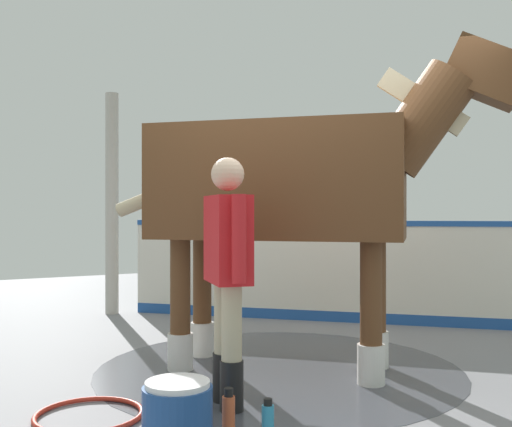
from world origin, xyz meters
TOP-DOWN VIEW (x-y plane):
  - ground_plane at (0.00, 0.00)m, footprint 16.00×16.00m
  - wet_patch at (-0.16, 0.15)m, footprint 2.89×2.89m
  - barrier_wall at (-1.73, 1.67)m, footprint 3.28×3.38m
  - roof_post_far at (-3.38, -0.32)m, footprint 0.16×0.16m
  - horse at (-0.08, 0.23)m, footprint 2.44×2.51m
  - handler at (0.46, -0.61)m, footprint 0.64×0.31m
  - wash_bucket at (0.95, -1.14)m, footprint 0.37×0.37m
  - bottle_shampoo at (1.03, -0.64)m, footprint 0.07×0.07m
  - bottle_spray at (0.91, -0.82)m, footprint 0.07×0.07m
  - hose_coil at (0.26, -1.44)m, footprint 0.66×0.66m

SIDE VIEW (x-z plane):
  - ground_plane at x=0.00m, z-range -0.02..0.00m
  - wet_patch at x=-0.16m, z-range 0.00..0.00m
  - hose_coil at x=0.26m, z-range 0.00..0.03m
  - bottle_shampoo at x=1.03m, z-range -0.01..0.20m
  - bottle_spray at x=0.91m, z-range -0.01..0.25m
  - wash_bucket at x=0.95m, z-range 0.00..0.35m
  - barrier_wall at x=-1.73m, z-range -0.04..1.11m
  - handler at x=0.46m, z-range 0.11..1.71m
  - roof_post_far at x=-3.38m, z-range 0.00..2.72m
  - horse at x=-0.08m, z-range 0.18..2.72m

